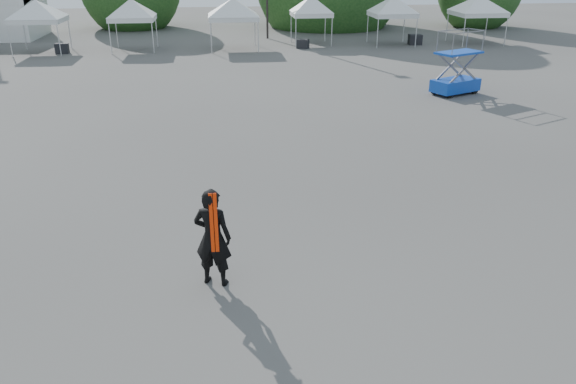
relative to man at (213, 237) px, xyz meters
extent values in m
plane|color=#474442|center=(1.16, 2.50, -1.02)|extent=(120.00, 120.00, 0.00)
cylinder|color=#382314|center=(-6.84, 42.50, 0.12)|extent=(0.36, 0.36, 2.27)
cylinder|color=#382314|center=(10.16, 41.50, 0.38)|extent=(0.36, 0.36, 2.80)
cylinder|color=#382314|center=(23.16, 39.50, 0.03)|extent=(0.36, 0.36, 2.10)
cylinder|color=silver|center=(-12.64, 28.24, -0.02)|extent=(0.06, 0.06, 2.00)
cylinder|color=silver|center=(-9.67, 28.24, -0.02)|extent=(0.06, 0.06, 2.00)
cylinder|color=silver|center=(-12.64, 31.21, -0.02)|extent=(0.06, 0.06, 2.00)
cylinder|color=silver|center=(-9.67, 31.21, -0.02)|extent=(0.06, 0.06, 2.00)
cube|color=white|center=(-11.16, 29.73, 1.06)|extent=(3.17, 3.17, 0.30)
pyramid|color=white|center=(-11.16, 29.73, 2.31)|extent=(4.48, 4.48, 1.10)
cylinder|color=silver|center=(-6.55, 28.50, -0.02)|extent=(0.06, 0.06, 2.00)
cylinder|color=silver|center=(-3.85, 28.50, -0.02)|extent=(0.06, 0.06, 2.00)
cylinder|color=silver|center=(-6.55, 31.21, -0.02)|extent=(0.06, 0.06, 2.00)
cylinder|color=silver|center=(-3.85, 31.21, -0.02)|extent=(0.06, 0.06, 2.00)
cube|color=white|center=(-5.20, 29.85, 1.06)|extent=(2.90, 2.90, 0.30)
cylinder|color=silver|center=(-0.10, 28.06, -0.02)|extent=(0.06, 0.06, 2.00)
cylinder|color=silver|center=(2.97, 28.06, -0.02)|extent=(0.06, 0.06, 2.00)
cylinder|color=silver|center=(-0.10, 31.13, -0.02)|extent=(0.06, 0.06, 2.00)
cylinder|color=silver|center=(2.97, 31.13, -0.02)|extent=(0.06, 0.06, 2.00)
cube|color=white|center=(1.44, 29.59, 1.06)|extent=(3.27, 3.27, 0.30)
cylinder|color=silver|center=(5.73, 29.92, -0.02)|extent=(0.06, 0.06, 2.00)
cylinder|color=silver|center=(8.26, 29.92, -0.02)|extent=(0.06, 0.06, 2.00)
cylinder|color=silver|center=(5.73, 32.46, -0.02)|extent=(0.06, 0.06, 2.00)
cylinder|color=silver|center=(8.26, 32.46, -0.02)|extent=(0.06, 0.06, 2.00)
cube|color=white|center=(6.99, 31.19, 1.06)|extent=(2.73, 2.73, 0.30)
cylinder|color=silver|center=(11.25, 28.85, -0.02)|extent=(0.06, 0.06, 2.00)
cylinder|color=silver|center=(13.99, 28.85, -0.02)|extent=(0.06, 0.06, 2.00)
cylinder|color=silver|center=(11.25, 31.60, -0.02)|extent=(0.06, 0.06, 2.00)
cylinder|color=silver|center=(13.99, 31.60, -0.02)|extent=(0.06, 0.06, 2.00)
cube|color=white|center=(12.62, 30.22, 1.06)|extent=(2.95, 2.95, 0.30)
cylinder|color=silver|center=(17.35, 28.63, -0.02)|extent=(0.06, 0.06, 2.00)
cylinder|color=silver|center=(20.42, 28.63, -0.02)|extent=(0.06, 0.06, 2.00)
cylinder|color=silver|center=(17.35, 31.70, -0.02)|extent=(0.06, 0.06, 2.00)
cylinder|color=silver|center=(20.42, 31.70, -0.02)|extent=(0.06, 0.06, 2.00)
cube|color=white|center=(18.88, 30.16, 1.06)|extent=(3.28, 3.28, 0.30)
imported|color=black|center=(0.00, 0.00, 0.00)|extent=(0.86, 0.71, 2.03)
cube|color=#FF2F05|center=(0.00, -0.20, 0.40)|extent=(0.16, 0.03, 1.22)
cube|color=#0E24B6|center=(11.18, 15.04, -0.60)|extent=(2.49, 1.95, 0.56)
cube|color=#0E24B6|center=(11.18, 15.04, 0.88)|extent=(2.39, 1.87, 0.09)
cylinder|color=black|center=(10.61, 14.27, -0.85)|extent=(0.36, 0.27, 0.33)
cylinder|color=black|center=(12.13, 14.97, -0.85)|extent=(0.36, 0.27, 0.33)
cylinder|color=black|center=(10.22, 15.11, -0.85)|extent=(0.36, 0.27, 0.33)
cylinder|color=black|center=(11.74, 15.81, -0.85)|extent=(0.36, 0.27, 0.33)
cube|color=black|center=(-9.82, 29.19, -0.71)|extent=(0.83, 0.66, 0.62)
cube|color=black|center=(6.14, 29.35, -0.72)|extent=(0.95, 0.86, 0.60)
cube|color=black|center=(14.36, 30.02, -0.67)|extent=(0.96, 0.77, 0.71)
camera|label=1|loc=(0.26, -9.73, 5.07)|focal=35.00mm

